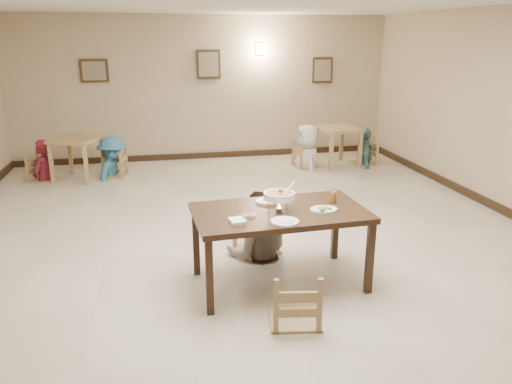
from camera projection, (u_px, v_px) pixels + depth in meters
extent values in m
plane|color=#BCAF9C|center=(250.00, 247.00, 6.33)|extent=(10.00, 10.00, 0.00)
plane|color=tan|center=(204.00, 89.00, 10.55)|extent=(10.00, 0.00, 10.00)
cube|color=black|center=(206.00, 155.00, 10.95)|extent=(8.00, 0.06, 0.12)
cube|color=#322312|center=(94.00, 71.00, 9.97)|extent=(0.55, 0.03, 0.45)
cube|color=gray|center=(94.00, 71.00, 9.95)|extent=(0.45, 0.01, 0.37)
cube|color=#322312|center=(208.00, 64.00, 10.39)|extent=(0.50, 0.03, 0.60)
cube|color=gray|center=(209.00, 64.00, 10.37)|extent=(0.41, 0.01, 0.49)
cube|color=#322312|center=(322.00, 70.00, 10.92)|extent=(0.45, 0.03, 0.55)
cube|color=gray|center=(323.00, 70.00, 10.90)|extent=(0.37, 0.01, 0.45)
cube|color=#FFD88C|center=(260.00, 49.00, 10.51)|extent=(0.16, 0.05, 0.22)
cube|color=#321E12|center=(280.00, 213.00, 5.17)|extent=(1.83, 1.09, 0.06)
cube|color=#321E12|center=(209.00, 277.00, 4.69)|extent=(0.07, 0.07, 0.77)
cube|color=#321E12|center=(370.00, 258.00, 5.09)|extent=(0.07, 0.07, 0.77)
cube|color=#321E12|center=(196.00, 242.00, 5.50)|extent=(0.07, 0.07, 0.77)
cube|color=#321E12|center=(335.00, 228.00, 5.91)|extent=(0.07, 0.07, 0.77)
cube|color=tan|center=(256.00, 217.00, 6.06)|extent=(0.46, 0.46, 0.05)
cube|color=tan|center=(296.00, 276.00, 4.56)|extent=(0.47, 0.47, 0.05)
imported|color=gray|center=(258.00, 191.00, 5.86)|extent=(0.88, 0.74, 1.64)
torus|color=silver|center=(279.00, 199.00, 5.09)|extent=(0.25, 0.25, 0.01)
cylinder|color=silver|center=(279.00, 210.00, 5.13)|extent=(0.07, 0.07, 0.04)
cone|color=#FFA526|center=(279.00, 205.00, 5.11)|extent=(0.04, 0.04, 0.06)
cylinder|color=white|center=(279.00, 196.00, 5.08)|extent=(0.32, 0.32, 0.07)
cylinder|color=#AD6A2A|center=(279.00, 193.00, 5.07)|extent=(0.28, 0.28, 0.02)
sphere|color=#2D7223|center=(281.00, 191.00, 5.06)|extent=(0.05, 0.05, 0.05)
cylinder|color=silver|center=(289.00, 187.00, 5.15)|extent=(0.15, 0.09, 0.10)
cylinder|color=silver|center=(287.00, 203.00, 5.19)|extent=(0.01, 0.01, 0.14)
cylinder|color=silver|center=(269.00, 204.00, 5.15)|extent=(0.01, 0.01, 0.14)
cylinder|color=silver|center=(282.00, 209.00, 5.01)|extent=(0.01, 0.01, 0.14)
cylinder|color=white|center=(269.00, 201.00, 5.41)|extent=(0.30, 0.30, 0.02)
ellipsoid|color=white|center=(269.00, 200.00, 5.41)|extent=(0.20, 0.17, 0.07)
cylinder|color=white|center=(285.00, 222.00, 4.82)|extent=(0.27, 0.27, 0.02)
ellipsoid|color=white|center=(285.00, 221.00, 4.81)|extent=(0.18, 0.15, 0.06)
cylinder|color=white|center=(324.00, 210.00, 5.15)|extent=(0.29, 0.29, 0.02)
sphere|color=#2D7223|center=(322.00, 210.00, 5.06)|extent=(0.05, 0.05, 0.05)
cylinder|color=white|center=(250.00, 215.00, 5.00)|extent=(0.12, 0.12, 0.02)
cylinder|color=#AB1D0D|center=(250.00, 214.00, 4.99)|extent=(0.09, 0.09, 0.01)
cube|color=white|center=(237.00, 221.00, 4.81)|extent=(0.15, 0.19, 0.03)
cube|color=silver|center=(241.00, 218.00, 4.91)|extent=(0.03, 0.19, 0.01)
cube|color=silver|center=(244.00, 218.00, 4.91)|extent=(0.03, 0.19, 0.01)
cylinder|color=white|center=(333.00, 196.00, 5.40)|extent=(0.07, 0.07, 0.15)
cylinder|color=orange|center=(333.00, 197.00, 5.40)|extent=(0.06, 0.06, 0.11)
cube|color=#A07D51|center=(76.00, 139.00, 9.12)|extent=(1.02, 1.02, 0.06)
cube|color=#A07D51|center=(51.00, 164.00, 8.97)|extent=(0.07, 0.07, 0.73)
cube|color=#A07D51|center=(86.00, 165.00, 8.87)|extent=(0.07, 0.07, 0.73)
cube|color=#A07D51|center=(70.00, 155.00, 9.60)|extent=(0.07, 0.07, 0.73)
cube|color=#A07D51|center=(103.00, 157.00, 9.50)|extent=(0.07, 0.07, 0.73)
cube|color=#A07D51|center=(337.00, 129.00, 10.09)|extent=(0.95, 0.95, 0.06)
cube|color=#A07D51|center=(331.00, 153.00, 9.79)|extent=(0.07, 0.07, 0.74)
cube|color=#A07D51|center=(360.00, 150.00, 10.05)|extent=(0.07, 0.07, 0.74)
cube|color=#A07D51|center=(314.00, 146.00, 10.38)|extent=(0.07, 0.07, 0.74)
cube|color=#A07D51|center=(341.00, 144.00, 10.64)|extent=(0.07, 0.07, 0.74)
cube|color=tan|center=(42.00, 158.00, 9.10)|extent=(0.45, 0.45, 0.05)
cube|color=tan|center=(112.00, 154.00, 9.40)|extent=(0.45, 0.45, 0.05)
cube|color=tan|center=(307.00, 144.00, 10.10)|extent=(0.48, 0.48, 0.05)
cube|color=tan|center=(365.00, 142.00, 10.31)|extent=(0.48, 0.48, 0.05)
imported|color=maroon|center=(40.00, 140.00, 9.00)|extent=(0.54, 0.66, 1.55)
imported|color=teal|center=(111.00, 136.00, 9.29)|extent=(0.87, 1.14, 1.56)
imported|color=silver|center=(308.00, 125.00, 9.99)|extent=(0.56, 0.85, 1.73)
imported|color=slate|center=(366.00, 128.00, 10.23)|extent=(0.55, 0.95, 1.53)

